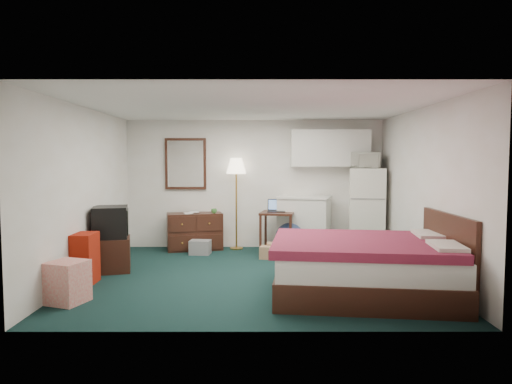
{
  "coord_description": "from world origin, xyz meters",
  "views": [
    {
      "loc": [
        0.02,
        -6.72,
        1.72
      ],
      "look_at": [
        0.03,
        0.33,
        1.23
      ],
      "focal_mm": 32.0,
      "sensor_mm": 36.0,
      "label": 1
    }
  ],
  "objects_px": {
    "floor_lamp": "(236,204)",
    "kitchen_counter": "(304,224)",
    "fridge": "(367,210)",
    "bed": "(364,268)",
    "desk": "(278,232)",
    "dresser": "(195,231)",
    "tv_stand": "(113,254)",
    "suitcase": "(85,259)"
  },
  "relations": [
    {
      "from": "floor_lamp",
      "to": "tv_stand",
      "type": "height_order",
      "value": "floor_lamp"
    },
    {
      "from": "bed",
      "to": "tv_stand",
      "type": "relative_size",
      "value": 3.86
    },
    {
      "from": "kitchen_counter",
      "to": "fridge",
      "type": "bearing_deg",
      "value": 15.26
    },
    {
      "from": "fridge",
      "to": "suitcase",
      "type": "xyz_separation_m",
      "value": [
        -4.48,
        -2.34,
        -0.43
      ]
    },
    {
      "from": "dresser",
      "to": "fridge",
      "type": "height_order",
      "value": "fridge"
    },
    {
      "from": "bed",
      "to": "suitcase",
      "type": "xyz_separation_m",
      "value": [
        -3.75,
        0.55,
        0.0
      ]
    },
    {
      "from": "desk",
      "to": "tv_stand",
      "type": "height_order",
      "value": "desk"
    },
    {
      "from": "tv_stand",
      "to": "floor_lamp",
      "type": "bearing_deg",
      "value": 28.95
    },
    {
      "from": "dresser",
      "to": "fridge",
      "type": "distance_m",
      "value": 3.31
    },
    {
      "from": "kitchen_counter",
      "to": "fridge",
      "type": "height_order",
      "value": "fridge"
    },
    {
      "from": "desk",
      "to": "bed",
      "type": "xyz_separation_m",
      "value": [
        0.97,
        -2.66,
        -0.03
      ]
    },
    {
      "from": "kitchen_counter",
      "to": "suitcase",
      "type": "height_order",
      "value": "kitchen_counter"
    },
    {
      "from": "dresser",
      "to": "fridge",
      "type": "xyz_separation_m",
      "value": [
        3.28,
        -0.1,
        0.43
      ]
    },
    {
      "from": "floor_lamp",
      "to": "bed",
      "type": "xyz_separation_m",
      "value": [
        1.75,
        -3.06,
        -0.53
      ]
    },
    {
      "from": "fridge",
      "to": "dresser",
      "type": "bearing_deg",
      "value": -170.68
    },
    {
      "from": "suitcase",
      "to": "dresser",
      "type": "bearing_deg",
      "value": 64.35
    },
    {
      "from": "dresser",
      "to": "suitcase",
      "type": "xyz_separation_m",
      "value": [
        -1.2,
        -2.44,
        0.0
      ]
    },
    {
      "from": "desk",
      "to": "suitcase",
      "type": "distance_m",
      "value": 3.49
    },
    {
      "from": "tv_stand",
      "to": "suitcase",
      "type": "relative_size",
      "value": 0.8
    },
    {
      "from": "floor_lamp",
      "to": "tv_stand",
      "type": "bearing_deg",
      "value": -136.4
    },
    {
      "from": "fridge",
      "to": "floor_lamp",
      "type": "bearing_deg",
      "value": -172.85
    },
    {
      "from": "floor_lamp",
      "to": "desk",
      "type": "xyz_separation_m",
      "value": [
        0.78,
        -0.39,
        -0.5
      ]
    },
    {
      "from": "dresser",
      "to": "kitchen_counter",
      "type": "bearing_deg",
      "value": -15.41
    },
    {
      "from": "dresser",
      "to": "tv_stand",
      "type": "bearing_deg",
      "value": -135.32
    },
    {
      "from": "floor_lamp",
      "to": "kitchen_counter",
      "type": "relative_size",
      "value": 1.75
    },
    {
      "from": "dresser",
      "to": "bed",
      "type": "height_order",
      "value": "dresser"
    },
    {
      "from": "dresser",
      "to": "tv_stand",
      "type": "distance_m",
      "value": 1.99
    },
    {
      "from": "dresser",
      "to": "desk",
      "type": "xyz_separation_m",
      "value": [
        1.58,
        -0.32,
        0.03
      ]
    },
    {
      "from": "kitchen_counter",
      "to": "tv_stand",
      "type": "distance_m",
      "value": 3.56
    },
    {
      "from": "floor_lamp",
      "to": "bed",
      "type": "height_order",
      "value": "floor_lamp"
    },
    {
      "from": "dresser",
      "to": "fridge",
      "type": "relative_size",
      "value": 0.66
    },
    {
      "from": "desk",
      "to": "bed",
      "type": "bearing_deg",
      "value": -58.72
    },
    {
      "from": "fridge",
      "to": "suitcase",
      "type": "bearing_deg",
      "value": -141.4
    },
    {
      "from": "dresser",
      "to": "floor_lamp",
      "type": "height_order",
      "value": "floor_lamp"
    },
    {
      "from": "floor_lamp",
      "to": "kitchen_counter",
      "type": "bearing_deg",
      "value": -6.13
    },
    {
      "from": "bed",
      "to": "suitcase",
      "type": "relative_size",
      "value": 3.11
    },
    {
      "from": "tv_stand",
      "to": "suitcase",
      "type": "height_order",
      "value": "suitcase"
    },
    {
      "from": "fridge",
      "to": "bed",
      "type": "height_order",
      "value": "fridge"
    },
    {
      "from": "dresser",
      "to": "floor_lamp",
      "type": "xyz_separation_m",
      "value": [
        0.8,
        0.07,
        0.53
      ]
    },
    {
      "from": "floor_lamp",
      "to": "kitchen_counter",
      "type": "height_order",
      "value": "floor_lamp"
    },
    {
      "from": "bed",
      "to": "tv_stand",
      "type": "height_order",
      "value": "bed"
    },
    {
      "from": "floor_lamp",
      "to": "tv_stand",
      "type": "distance_m",
      "value": 2.63
    }
  ]
}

